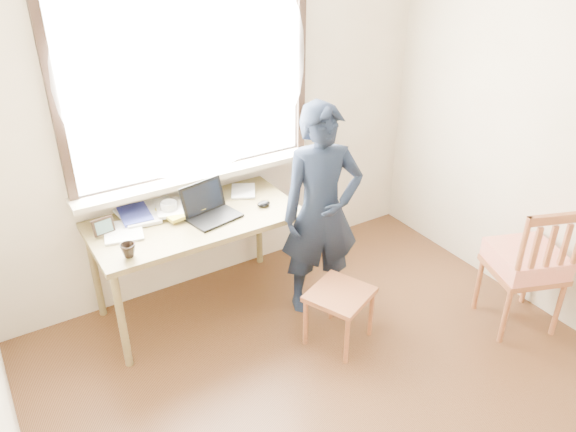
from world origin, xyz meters
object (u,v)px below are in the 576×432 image
work_chair (340,300)px  side_chair (527,262)px  mug_white (169,208)px  person (321,212)px  mug_dark (128,250)px  desk (196,228)px  laptop (209,209)px

work_chair → side_chair: size_ratio=0.51×
mug_white → work_chair: bearing=-51.2°
mug_white → person: size_ratio=0.08×
mug_white → mug_dark: size_ratio=1.27×
desk → work_chair: desk is taller
side_chair → mug_white: bearing=142.8°
mug_white → work_chair: size_ratio=0.24×
mug_white → mug_dark: bearing=-137.3°
mug_dark → work_chair: size_ratio=0.19×
person → side_chair: bearing=-22.9°
mug_dark → work_chair: 1.40m
work_chair → person: bearing=73.7°
side_chair → work_chair: bearing=156.2°
mug_dark → person: bearing=-8.0°
mug_white → desk: bearing=-48.3°
person → laptop: bearing=168.1°
desk → work_chair: size_ratio=2.82×
mug_dark → work_chair: mug_dark is taller
work_chair → mug_white: bearing=128.8°
laptop → side_chair: size_ratio=0.39×
mug_white → side_chair: bearing=-37.2°
side_chair → person: size_ratio=0.63×
mug_dark → side_chair: size_ratio=0.10×
work_chair → side_chair: (1.18, -0.52, 0.18)m
laptop → side_chair: (1.73, -1.31, -0.30)m
mug_dark → side_chair: (2.36, -1.11, -0.29)m
side_chair → desk: bearing=143.8°
desk → mug_dark: 0.60m
mug_dark → person: person is taller
desk → person: size_ratio=0.91×
laptop → side_chair: laptop is taller
laptop → mug_white: size_ratio=3.22×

